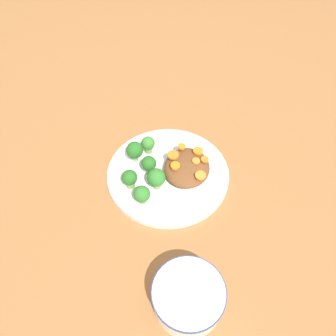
% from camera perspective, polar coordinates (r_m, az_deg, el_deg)
% --- Properties ---
extents(ground_plane, '(4.00, 4.00, 0.00)m').
position_cam_1_polar(ground_plane, '(0.79, 0.00, -1.35)').
color(ground_plane, '#9E6638').
extents(plate, '(0.29, 0.29, 0.02)m').
position_cam_1_polar(plate, '(0.78, 0.00, -0.92)').
color(plate, white).
rests_on(plate, ground_plane).
extents(dip_bowl, '(0.13, 0.13, 0.06)m').
position_cam_1_polar(dip_bowl, '(0.62, 3.53, -21.41)').
color(dip_bowl, white).
rests_on(dip_bowl, ground_plane).
extents(stew_mound, '(0.11, 0.12, 0.03)m').
position_cam_1_polar(stew_mound, '(0.76, 3.30, 0.09)').
color(stew_mound, brown).
rests_on(stew_mound, plate).
extents(broccoli_floret_0, '(0.03, 0.03, 0.05)m').
position_cam_1_polar(broccoli_floret_0, '(0.80, -3.49, 4.17)').
color(broccoli_floret_0, '#759E51').
rests_on(broccoli_floret_0, plate).
extents(broccoli_floret_1, '(0.04, 0.04, 0.05)m').
position_cam_1_polar(broccoli_floret_1, '(0.73, -2.04, -1.75)').
color(broccoli_floret_1, '#759E51').
rests_on(broccoli_floret_1, plate).
extents(broccoli_floret_2, '(0.04, 0.04, 0.06)m').
position_cam_1_polar(broccoli_floret_2, '(0.78, -5.81, 3.09)').
color(broccoli_floret_2, '#7FA85B').
rests_on(broccoli_floret_2, plate).
extents(broccoli_floret_3, '(0.04, 0.04, 0.05)m').
position_cam_1_polar(broccoli_floret_3, '(0.73, -6.70, -1.81)').
color(broccoli_floret_3, '#759E51').
rests_on(broccoli_floret_3, plate).
extents(broccoli_floret_4, '(0.04, 0.04, 0.05)m').
position_cam_1_polar(broccoli_floret_4, '(0.71, -4.57, -4.62)').
color(broccoli_floret_4, '#759E51').
rests_on(broccoli_floret_4, plate).
extents(broccoli_floret_5, '(0.03, 0.03, 0.05)m').
position_cam_1_polar(broccoli_floret_5, '(0.76, -3.35, 0.69)').
color(broccoli_floret_5, '#759E51').
rests_on(broccoli_floret_5, plate).
extents(carrot_slice_0, '(0.02, 0.02, 0.00)m').
position_cam_1_polar(carrot_slice_0, '(0.75, 4.92, 1.20)').
color(carrot_slice_0, orange).
rests_on(carrot_slice_0, stew_mound).
extents(carrot_slice_1, '(0.02, 0.02, 0.01)m').
position_cam_1_polar(carrot_slice_1, '(0.74, 1.27, 0.37)').
color(carrot_slice_1, orange).
rests_on(carrot_slice_1, stew_mound).
extents(carrot_slice_2, '(0.02, 0.02, 0.01)m').
position_cam_1_polar(carrot_slice_2, '(0.77, 5.26, 2.95)').
color(carrot_slice_2, orange).
rests_on(carrot_slice_2, stew_mound).
extents(carrot_slice_3, '(0.03, 0.03, 0.01)m').
position_cam_1_polar(carrot_slice_3, '(0.76, 0.90, 2.25)').
color(carrot_slice_3, orange).
rests_on(carrot_slice_3, stew_mound).
extents(carrot_slice_4, '(0.02, 0.02, 0.01)m').
position_cam_1_polar(carrot_slice_4, '(0.78, 2.42, 3.75)').
color(carrot_slice_4, orange).
rests_on(carrot_slice_4, stew_mound).
extents(carrot_slice_5, '(0.02, 0.02, 0.00)m').
position_cam_1_polar(carrot_slice_5, '(0.76, 6.41, 1.50)').
color(carrot_slice_5, orange).
rests_on(carrot_slice_5, stew_mound).
extents(carrot_slice_6, '(0.02, 0.02, 0.00)m').
position_cam_1_polar(carrot_slice_6, '(0.73, 5.67, -1.28)').
color(carrot_slice_6, orange).
rests_on(carrot_slice_6, stew_mound).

